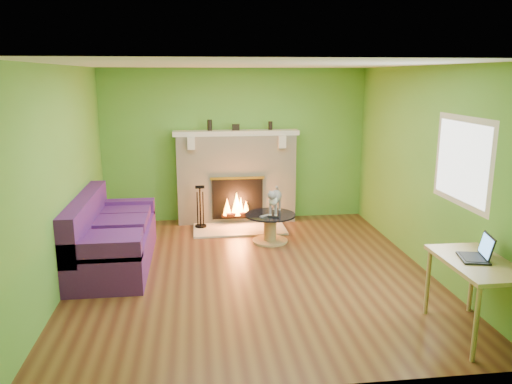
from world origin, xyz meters
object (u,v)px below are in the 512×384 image
sofa (109,239)px  coffee_table (270,226)px  cat (275,200)px  desk (477,270)px

sofa → coffee_table: bearing=16.5°
coffee_table → sofa: bearing=-163.5°
coffee_table → cat: 0.40m
desk → cat: bearing=115.6°
desk → cat: 3.38m
cat → desk: bearing=-45.3°
coffee_table → cat: bearing=32.0°
coffee_table → cat: size_ratio=1.16×
sofa → desk: 4.47m
coffee_table → desk: bearing=-62.8°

